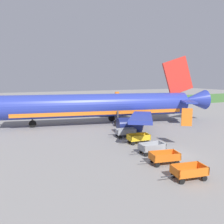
# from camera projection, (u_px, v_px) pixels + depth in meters

# --- Properties ---
(ground_plane) EXTENTS (220.00, 220.00, 0.00)m
(ground_plane) POSITION_uv_depth(u_px,v_px,m) (167.00, 154.00, 22.72)
(ground_plane) COLOR gray
(grass_strip) EXTENTS (220.00, 28.00, 0.06)m
(grass_strip) POSITION_uv_depth(u_px,v_px,m) (64.00, 105.00, 64.31)
(grass_strip) COLOR #477A38
(grass_strip) RESTS_ON ground
(airplane) EXTENTS (37.47, 30.28, 11.34)m
(airplane) POSITION_uv_depth(u_px,v_px,m) (106.00, 106.00, 37.16)
(airplane) COLOR #28389E
(airplane) RESTS_ON ground
(baggage_cart_nearest) EXTENTS (3.62, 1.79, 1.07)m
(baggage_cart_nearest) POSITION_uv_depth(u_px,v_px,m) (189.00, 172.00, 17.03)
(baggage_cart_nearest) COLOR orange
(baggage_cart_nearest) RESTS_ON ground
(baggage_cart_second_in_row) EXTENTS (3.63, 1.83, 1.07)m
(baggage_cart_second_in_row) POSITION_uv_depth(u_px,v_px,m) (164.00, 157.00, 20.08)
(baggage_cart_second_in_row) COLOR orange
(baggage_cart_second_in_row) RESTS_ON ground
(baggage_cart_third_in_row) EXTENTS (3.59, 1.55, 1.07)m
(baggage_cart_third_in_row) POSITION_uv_depth(u_px,v_px,m) (152.00, 148.00, 22.82)
(baggage_cart_third_in_row) COLOR gray
(baggage_cart_third_in_row) RESTS_ON ground
(baggage_cart_fourth_in_row) EXTENTS (3.60, 1.62, 1.07)m
(baggage_cart_fourth_in_row) POSITION_uv_depth(u_px,v_px,m) (138.00, 138.00, 26.50)
(baggage_cart_fourth_in_row) COLOR gold
(baggage_cart_fourth_in_row) RESTS_ON ground
(baggage_cart_far_end) EXTENTS (3.62, 1.73, 1.07)m
(baggage_cart_far_end) POSITION_uv_depth(u_px,v_px,m) (125.00, 132.00, 29.29)
(baggage_cart_far_end) COLOR gray
(baggage_cart_far_end) RESTS_ON ground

